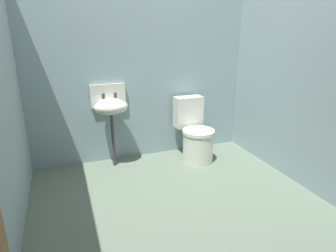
{
  "coord_description": "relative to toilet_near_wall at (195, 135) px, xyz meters",
  "views": [
    {
      "loc": [
        -0.95,
        -2.26,
        1.62
      ],
      "look_at": [
        0.0,
        0.31,
        0.7
      ],
      "focal_mm": 31.32,
      "sensor_mm": 36.0,
      "label": 1
    }
  ],
  "objects": [
    {
      "name": "wall_back",
      "position": [
        -0.59,
        0.4,
        0.81
      ],
      "size": [
        3.16,
        0.1,
        2.27
      ],
      "primitive_type": "cube",
      "color": "#89A3A9",
      "rests_on": "ground"
    },
    {
      "name": "sink",
      "position": [
        -1.02,
        0.19,
        0.43
      ],
      "size": [
        0.42,
        0.35,
        0.99
      ],
      "color": "#403842",
      "rests_on": "ground"
    },
    {
      "name": "wall_right",
      "position": [
        0.84,
        -0.8,
        0.81
      ],
      "size": [
        0.1,
        2.71,
        2.27
      ],
      "primitive_type": "cube",
      "color": "#8FA6AB",
      "rests_on": "ground"
    },
    {
      "name": "toilet_near_wall",
      "position": [
        0.0,
        0.0,
        0.0
      ],
      "size": [
        0.41,
        0.6,
        0.78
      ],
      "rotation": [
        0.0,
        0.0,
        3.17
      ],
      "color": "silver",
      "rests_on": "ground"
    },
    {
      "name": "ground_plane",
      "position": [
        -0.59,
        -0.9,
        -0.36
      ],
      "size": [
        3.16,
        2.91,
        0.08
      ],
      "primitive_type": "cube",
      "color": "slate"
    }
  ]
}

